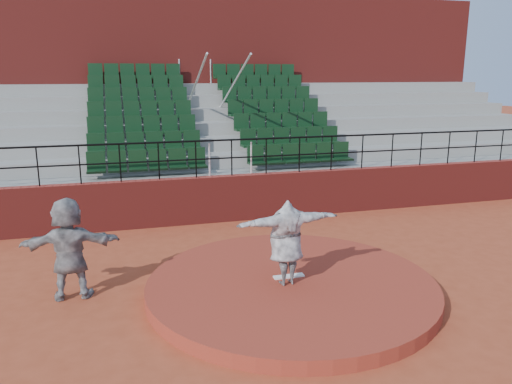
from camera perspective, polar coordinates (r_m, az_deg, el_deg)
The scene contains 9 objects.
ground at distance 9.78m, azimuth 4.03°, elevation -11.34°, with size 90.00×90.00×0.00m, color #9A3D22.
pitchers_mound at distance 9.73m, azimuth 4.04°, elevation -10.67°, with size 5.50×5.50×0.25m, color maroon.
pitching_rubber at distance 9.80m, azimuth 3.76°, elevation -9.58°, with size 0.60×0.15×0.03m, color white.
boundary_wall at distance 14.11m, azimuth -2.74°, elevation -0.68°, with size 24.00×0.30×1.30m, color maroon.
wall_railing at distance 13.84m, azimuth -2.80°, elevation 4.86°, with size 24.04×0.05×1.03m.
seating_deck at distance 17.46m, azimuth -5.47°, elevation 4.67°, with size 24.00×5.97×4.63m.
press_box_facade at distance 21.17m, azimuth -7.56°, elevation 11.88°, with size 24.00×3.00×7.10m, color maroon.
pitcher at distance 9.24m, azimuth 3.50°, elevation -5.77°, with size 1.98×0.54×1.61m, color black.
fielder at distance 9.81m, azimuth -20.57°, elevation -6.05°, with size 1.79×0.57×1.93m, color black.
Camera 1 is at (-3.04, -8.34, 4.10)m, focal length 35.00 mm.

